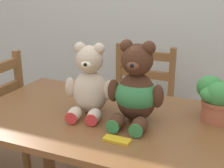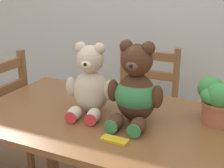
{
  "view_description": "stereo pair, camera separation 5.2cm",
  "coord_description": "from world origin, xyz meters",
  "px_view_note": "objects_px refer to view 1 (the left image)",
  "views": [
    {
      "loc": [
        0.57,
        -0.88,
        1.41
      ],
      "look_at": [
        0.02,
        0.41,
        0.93
      ],
      "focal_mm": 50.0,
      "sensor_mm": 36.0,
      "label": 1
    },
    {
      "loc": [
        0.62,
        -0.86,
        1.41
      ],
      "look_at": [
        0.02,
        0.41,
        0.93
      ],
      "focal_mm": 50.0,
      "sensor_mm": 36.0,
      "label": 2
    }
  ],
  "objects_px": {
    "wooden_chair_behind": "(138,111)",
    "potted_plant": "(220,97)",
    "teddy_bear_right": "(136,90)",
    "teddy_bear_left": "(90,84)",
    "chocolate_bar": "(117,140)"
  },
  "relations": [
    {
      "from": "wooden_chair_behind",
      "to": "teddy_bear_left",
      "type": "height_order",
      "value": "teddy_bear_left"
    },
    {
      "from": "wooden_chair_behind",
      "to": "teddy_bear_right",
      "type": "relative_size",
      "value": 2.46
    },
    {
      "from": "teddy_bear_left",
      "to": "chocolate_bar",
      "type": "distance_m",
      "value": 0.35
    },
    {
      "from": "teddy_bear_left",
      "to": "potted_plant",
      "type": "distance_m",
      "value": 0.62
    },
    {
      "from": "teddy_bear_right",
      "to": "potted_plant",
      "type": "distance_m",
      "value": 0.39
    },
    {
      "from": "potted_plant",
      "to": "teddy_bear_left",
      "type": "bearing_deg",
      "value": -164.96
    },
    {
      "from": "wooden_chair_behind",
      "to": "chocolate_bar",
      "type": "height_order",
      "value": "wooden_chair_behind"
    },
    {
      "from": "potted_plant",
      "to": "teddy_bear_right",
      "type": "bearing_deg",
      "value": -156.39
    },
    {
      "from": "wooden_chair_behind",
      "to": "teddy_bear_left",
      "type": "relative_size",
      "value": 2.66
    },
    {
      "from": "teddy_bear_right",
      "to": "teddy_bear_left",
      "type": "bearing_deg",
      "value": -1.67
    },
    {
      "from": "wooden_chair_behind",
      "to": "potted_plant",
      "type": "distance_m",
      "value": 0.94
    },
    {
      "from": "potted_plant",
      "to": "chocolate_bar",
      "type": "bearing_deg",
      "value": -134.02
    },
    {
      "from": "potted_plant",
      "to": "chocolate_bar",
      "type": "xyz_separation_m",
      "value": [
        -0.36,
        -0.38,
        -0.11
      ]
    },
    {
      "from": "teddy_bear_right",
      "to": "potted_plant",
      "type": "bearing_deg",
      "value": -158.8
    },
    {
      "from": "teddy_bear_left",
      "to": "potted_plant",
      "type": "xyz_separation_m",
      "value": [
        0.6,
        0.16,
        -0.03
      ]
    }
  ]
}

